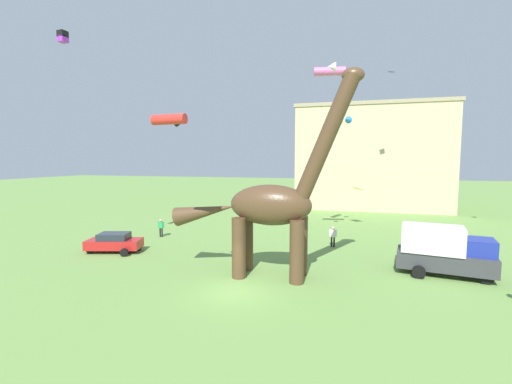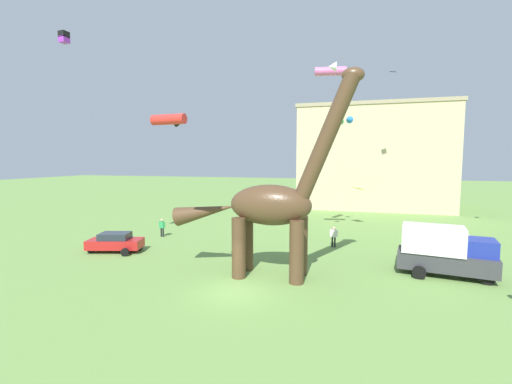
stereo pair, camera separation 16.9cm
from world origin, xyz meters
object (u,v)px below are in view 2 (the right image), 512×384
Objects in this scene: parked_sedan_left at (115,242)px; parked_box_truck at (444,250)px; person_far_spectator at (162,226)px; person_watching_child at (468,242)px; kite_near_high at (331,70)px; dinosaur_sculpture at (269,205)px; kite_mid_center at (339,120)px; kite_near_low at (171,120)px; kite_mid_left at (359,189)px; person_vendor_side at (334,235)px; person_near_flyer at (244,237)px; kite_mid_right at (393,72)px; kite_high_right at (64,37)px.

parked_sedan_left is 24.00m from parked_box_truck.
parked_box_truck is 23.79m from person_far_spectator.
parked_box_truck reaches higher than person_watching_child.
dinosaur_sculpture is at bearing -109.32° from kite_near_high.
person_watching_child is at bearing -25.58° from kite_mid_center.
kite_near_low is (8.46, -12.77, 8.37)m from person_far_spectator.
parked_box_truck is at bearing 27.59° from kite_near_low.
kite_mid_center is 8.27m from kite_mid_left.
parked_sedan_left is 14.37m from kite_near_low.
person_vendor_side is at bearing 5.30° from parked_sedan_left.
kite_mid_left is (2.64, 9.69, -10.44)m from kite_near_high.
kite_mid_right is at bearing 128.90° from person_near_flyer.
kite_mid_right is at bearing 160.20° from person_vendor_side.
kite_mid_left is (-8.30, 8.73, 3.32)m from person_watching_child.
person_far_spectator is at bearing -85.35° from person_vendor_side.
person_near_flyer is at bearing -130.44° from kite_mid_center.
kite_mid_right is 0.40× the size of kite_near_low.
kite_mid_center is (16.77, 12.42, 10.49)m from parked_sedan_left.
parked_sedan_left is 2.59× the size of person_far_spectator.
parked_sedan_left is 10.42m from person_near_flyer.
kite_near_high reaches higher than kite_near_low.
parked_box_truck is at bearing -71.85° from kite_mid_left.
kite_high_right is at bearing -73.63° from person_near_flyer.
dinosaur_sculpture is at bearing -103.44° from kite_mid_center.
kite_near_high is 1.45× the size of kite_mid_left.
parked_sedan_left is at bearing -158.46° from kite_near_high.
person_watching_child is at bearing 73.27° from parked_box_truck.
person_near_flyer is 15.49m from kite_near_high.
parked_box_truck is at bearing 65.92° from person_near_flyer.
kite_near_low is (-4.09, -4.70, 4.86)m from dinosaur_sculpture.
person_far_spectator is at bearing -177.88° from kite_near_high.
kite_mid_right is (21.61, 13.54, 16.22)m from person_far_spectator.
person_vendor_side is 2.23× the size of kite_high_right.
kite_high_right is at bearing 156.71° from kite_near_low.
person_watching_child is (10.41, 1.08, -0.16)m from person_vendor_side.
kite_mid_center reaches higher than person_watching_child.
dinosaur_sculpture reaches higher than kite_near_low.
parked_box_truck is at bearing -85.00° from kite_mid_right.
kite_near_high is at bearing 6.27° from parked_sedan_left.
kite_mid_left is (18.22, 10.27, 3.18)m from person_far_spectator.
person_near_flyer is (9.61, 4.02, 0.11)m from parked_sedan_left.
person_far_spectator is 1.16× the size of person_near_flyer.
parked_sedan_left is 5.92× the size of kite_mid_right.
person_vendor_side is 0.71× the size of kite_mid_center.
kite_mid_center is 0.95× the size of kite_near_high.
person_watching_child is 12.50m from kite_mid_left.
parked_sedan_left is 3.01× the size of person_watching_child.
dinosaur_sculpture is 7.90m from kite_near_low.
kite_near_high is at bearing 153.43° from parked_box_truck.
kite_near_high reaches higher than dinosaur_sculpture.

